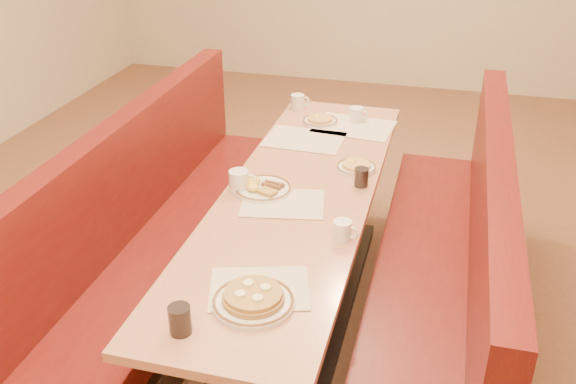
% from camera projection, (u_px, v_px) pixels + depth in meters
% --- Properties ---
extents(ground, '(8.00, 8.00, 0.00)m').
position_uv_depth(ground, '(297.00, 316.00, 3.43)').
color(ground, '#9E6647').
rests_on(ground, ground).
extents(diner_table, '(0.70, 2.50, 0.75)m').
position_uv_depth(diner_table, '(298.00, 257.00, 3.25)').
color(diner_table, black).
rests_on(diner_table, ground).
extents(booth_left, '(0.55, 2.50, 1.05)m').
position_uv_depth(booth_left, '(165.00, 240.00, 3.42)').
color(booth_left, '#4C3326').
rests_on(booth_left, ground).
extents(booth_right, '(0.55, 2.50, 1.05)m').
position_uv_depth(booth_right, '(445.00, 281.00, 3.09)').
color(booth_right, '#4C3326').
rests_on(booth_right, ground).
extents(placemat_near_left, '(0.42, 0.35, 0.00)m').
position_uv_depth(placemat_near_left, '(283.00, 203.00, 2.97)').
color(placemat_near_left, beige).
rests_on(placemat_near_left, diner_table).
extents(placemat_near_right, '(0.43, 0.37, 0.00)m').
position_uv_depth(placemat_near_right, '(260.00, 288.00, 2.39)').
color(placemat_near_right, beige).
rests_on(placemat_near_right, diner_table).
extents(placemat_far_left, '(0.44, 0.34, 0.00)m').
position_uv_depth(placemat_far_left, '(304.00, 139.00, 3.63)').
color(placemat_far_left, beige).
rests_on(placemat_far_left, diner_table).
extents(placemat_far_right, '(0.48, 0.38, 0.00)m').
position_uv_depth(placemat_far_right, '(354.00, 127.00, 3.80)').
color(placemat_far_right, beige).
rests_on(placemat_far_right, diner_table).
extents(pancake_plate, '(0.30, 0.30, 0.07)m').
position_uv_depth(pancake_plate, '(253.00, 299.00, 2.30)').
color(pancake_plate, silver).
rests_on(pancake_plate, diner_table).
extents(eggs_plate, '(0.28, 0.28, 0.06)m').
position_uv_depth(eggs_plate, '(262.00, 188.00, 3.08)').
color(eggs_plate, silver).
rests_on(eggs_plate, diner_table).
extents(extra_plate_mid, '(0.21, 0.21, 0.04)m').
position_uv_depth(extra_plate_mid, '(356.00, 167.00, 3.29)').
color(extra_plate_mid, silver).
rests_on(extra_plate_mid, diner_table).
extents(extra_plate_far, '(0.22, 0.22, 0.04)m').
position_uv_depth(extra_plate_far, '(320.00, 120.00, 3.86)').
color(extra_plate_far, silver).
rests_on(extra_plate_far, diner_table).
extents(coffee_mug_a, '(0.11, 0.08, 0.08)m').
position_uv_depth(coffee_mug_a, '(343.00, 230.00, 2.68)').
color(coffee_mug_a, silver).
rests_on(coffee_mug_a, diner_table).
extents(coffee_mug_b, '(0.13, 0.10, 0.10)m').
position_uv_depth(coffee_mug_b, '(240.00, 180.00, 3.07)').
color(coffee_mug_b, silver).
rests_on(coffee_mug_b, diner_table).
extents(coffee_mug_c, '(0.12, 0.08, 0.09)m').
position_uv_depth(coffee_mug_c, '(357.00, 114.00, 3.86)').
color(coffee_mug_c, silver).
rests_on(coffee_mug_c, diner_table).
extents(coffee_mug_d, '(0.12, 0.09, 0.09)m').
position_uv_depth(coffee_mug_d, '(298.00, 101.00, 4.06)').
color(coffee_mug_d, silver).
rests_on(coffee_mug_d, diner_table).
extents(soda_tumbler_near, '(0.08, 0.08, 0.11)m').
position_uv_depth(soda_tumbler_near, '(180.00, 320.00, 2.15)').
color(soda_tumbler_near, black).
rests_on(soda_tumbler_near, diner_table).
extents(soda_tumbler_mid, '(0.07, 0.07, 0.09)m').
position_uv_depth(soda_tumbler_mid, '(361.00, 177.00, 3.11)').
color(soda_tumbler_mid, black).
rests_on(soda_tumbler_mid, diner_table).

